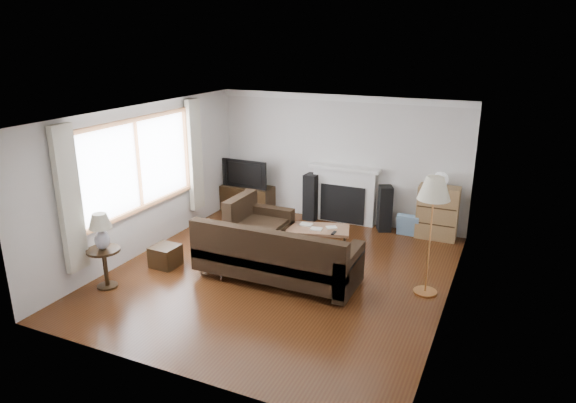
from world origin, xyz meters
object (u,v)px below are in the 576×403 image
at_px(side_table, 105,268).
at_px(coffee_table, 318,239).
at_px(floor_lamp, 430,237).
at_px(bookshelf, 437,213).
at_px(tv_stand, 248,198).
at_px(sectional_sofa, 277,253).

bearing_deg(side_table, coffee_table, 47.57).
height_order(coffee_table, floor_lamp, floor_lamp).
bearing_deg(coffee_table, bookshelf, 22.19).
bearing_deg(side_table, tv_stand, 86.77).
bearing_deg(floor_lamp, coffee_table, 157.77).
distance_m(sectional_sofa, floor_lamp, 2.25).
relative_size(sectional_sofa, coffee_table, 2.52).
height_order(sectional_sofa, side_table, sectional_sofa).
xyz_separation_m(bookshelf, side_table, (-4.12, -3.99, -0.19)).
xyz_separation_m(floor_lamp, side_table, (-4.34, -1.76, -0.57)).
distance_m(coffee_table, side_table, 3.48).
bearing_deg(bookshelf, coffee_table, -141.29).
height_order(bookshelf, side_table, bookshelf).
height_order(bookshelf, floor_lamp, floor_lamp).
relative_size(tv_stand, floor_lamp, 0.62).
distance_m(sectional_sofa, side_table, 2.53).
xyz_separation_m(bookshelf, coffee_table, (-1.77, -1.42, -0.29)).
relative_size(coffee_table, side_table, 1.76).
bearing_deg(side_table, floor_lamp, 22.05).
bearing_deg(floor_lamp, bookshelf, 95.49).
bearing_deg(side_table, bookshelf, 44.07).
distance_m(bookshelf, side_table, 5.74).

